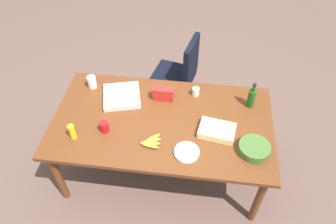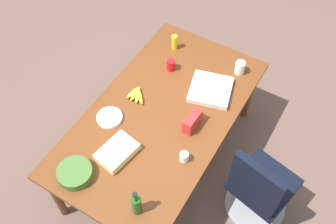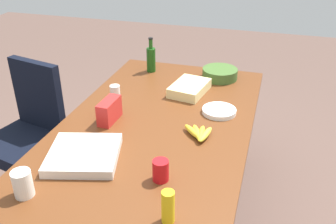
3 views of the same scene
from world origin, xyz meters
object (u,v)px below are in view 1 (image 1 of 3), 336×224
object	(u,v)px
banana_bunch	(151,142)
salad_bowl	(254,149)
mustard_bottle	(72,132)
paper_plate_stack	(187,152)
chip_bag_red	(163,94)
mayo_jar	(92,82)
pizza_box	(122,96)
office_chair	(177,82)
paper_cup	(196,92)
sheet_cake	(217,131)
conference_table	(162,125)
wine_bottle	(251,98)
red_solo_cup	(104,127)

from	to	relation	value
banana_bunch	salad_bowl	bearing A→B (deg)	1.93
mustard_bottle	paper_plate_stack	world-z (taller)	mustard_bottle
banana_bunch	chip_bag_red	bearing A→B (deg)	87.04
chip_bag_red	salad_bowl	size ratio (longest dim) A/B	0.74
mustard_bottle	mayo_jar	bearing A→B (deg)	92.36
mustard_bottle	pizza_box	world-z (taller)	mustard_bottle
office_chair	paper_cup	size ratio (longest dim) A/B	11.28
office_chair	sheet_cake	distance (m)	1.26
pizza_box	chip_bag_red	bearing A→B (deg)	-9.96
conference_table	paper_cup	world-z (taller)	paper_cup
office_chair	salad_bowl	distance (m)	1.54
wine_bottle	pizza_box	size ratio (longest dim) A/B	0.78
office_chair	red_solo_cup	size ratio (longest dim) A/B	9.23
wine_bottle	paper_cup	bearing A→B (deg)	171.07
paper_plate_stack	salad_bowl	bearing A→B (deg)	9.28
mayo_jar	paper_cup	xyz separation A→B (m)	(1.07, 0.01, -0.02)
paper_cup	salad_bowl	bearing A→B (deg)	-49.79
wine_bottle	sheet_cake	distance (m)	0.51
mayo_jar	sheet_cake	bearing A→B (deg)	-19.73
banana_bunch	paper_cup	world-z (taller)	paper_cup
banana_bunch	paper_cup	xyz separation A→B (m)	(0.35, 0.68, 0.02)
wine_bottle	mustard_bottle	bearing A→B (deg)	-158.90
paper_plate_stack	paper_cup	size ratio (longest dim) A/B	2.44
conference_table	banana_bunch	world-z (taller)	banana_bunch
office_chair	mustard_bottle	size ratio (longest dim) A/B	6.52
mustard_bottle	salad_bowl	world-z (taller)	mustard_bottle
salad_bowl	pizza_box	bearing A→B (deg)	158.41
banana_bunch	mustard_bottle	bearing A→B (deg)	-178.42
paper_plate_stack	conference_table	bearing A→B (deg)	126.87
paper_plate_stack	paper_cup	bearing A→B (deg)	88.09
banana_bunch	sheet_cake	size ratio (longest dim) A/B	0.58
mustard_bottle	paper_cup	world-z (taller)	mustard_bottle
salad_bowl	banana_bunch	bearing A→B (deg)	-178.07
banana_bunch	wine_bottle	distance (m)	1.07
mustard_bottle	mayo_jar	distance (m)	0.68
sheet_cake	mustard_bottle	bearing A→B (deg)	-170.41
wine_bottle	red_solo_cup	xyz separation A→B (m)	(-1.33, -0.50, -0.05)
wine_bottle	sheet_cake	world-z (taller)	wine_bottle
mustard_bottle	salad_bowl	distance (m)	1.59
office_chair	wine_bottle	xyz separation A→B (m)	(0.79, -0.69, 0.49)
office_chair	pizza_box	xyz separation A→B (m)	(-0.49, -0.75, 0.40)
conference_table	office_chair	bearing A→B (deg)	87.73
banana_bunch	mayo_jar	xyz separation A→B (m)	(-0.73, 0.66, 0.04)
paper_cup	pizza_box	bearing A→B (deg)	-169.20
banana_bunch	sheet_cake	world-z (taller)	sheet_cake
mustard_bottle	paper_plate_stack	size ratio (longest dim) A/B	0.71
pizza_box	sheet_cake	bearing A→B (deg)	-34.75
office_chair	mayo_jar	bearing A→B (deg)	-143.03
pizza_box	mayo_jar	bearing A→B (deg)	144.61
salad_bowl	paper_cup	xyz separation A→B (m)	(-0.55, 0.65, 0.00)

